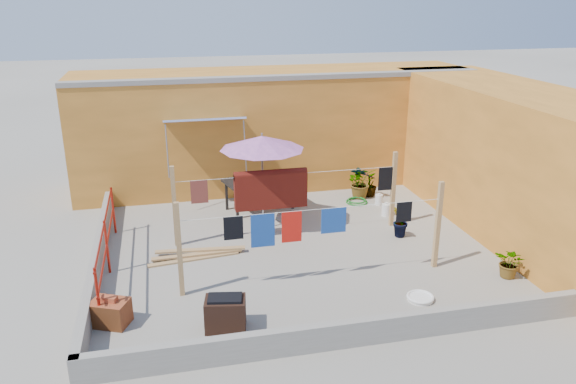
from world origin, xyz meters
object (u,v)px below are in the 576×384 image
(outdoor_table, at_px, (260,182))
(water_jug_b, at_px, (379,200))
(patio_umbrella, at_px, (262,143))
(brick_stack, at_px, (110,312))
(white_basin, at_px, (420,298))
(green_hose, at_px, (357,201))
(water_jug_a, at_px, (386,210))
(plant_back_a, at_px, (361,183))
(brazier, at_px, (225,313))

(outdoor_table, height_order, water_jug_b, outdoor_table)
(patio_umbrella, bearing_deg, brick_stack, -133.26)
(white_basin, bearing_deg, water_jug_b, 77.08)
(green_hose, bearing_deg, patio_umbrella, -157.35)
(water_jug_a, distance_m, water_jug_b, 0.77)
(patio_umbrella, xyz_separation_m, brick_stack, (-3.21, -3.41, -1.83))
(outdoor_table, bearing_deg, water_jug_a, -21.20)
(plant_back_a, bearing_deg, water_jug_b, -65.90)
(white_basin, relative_size, green_hose, 0.87)
(brick_stack, distance_m, water_jug_b, 7.72)
(outdoor_table, relative_size, green_hose, 3.33)
(water_jug_a, xyz_separation_m, plant_back_a, (-0.17, 1.39, 0.27))
(water_jug_b, bearing_deg, water_jug_a, -98.41)
(brick_stack, height_order, water_jug_a, brick_stack)
(water_jug_a, distance_m, green_hose, 1.11)
(outdoor_table, xyz_separation_m, white_basin, (1.99, -5.10, -0.69))
(outdoor_table, height_order, plant_back_a, plant_back_a)
(outdoor_table, distance_m, white_basin, 5.52)
(water_jug_a, bearing_deg, patio_umbrella, -178.09)
(brick_stack, bearing_deg, water_jug_a, 29.08)
(patio_umbrella, relative_size, brick_stack, 3.39)
(water_jug_b, distance_m, plant_back_a, 0.74)
(brick_stack, height_order, water_jug_b, brick_stack)
(brick_stack, relative_size, white_basin, 1.45)
(brick_stack, distance_m, water_jug_a, 7.23)
(outdoor_table, distance_m, water_jug_b, 3.15)
(water_jug_b, bearing_deg, plant_back_a, 114.10)
(white_basin, distance_m, water_jug_b, 4.83)
(white_basin, xyz_separation_m, plant_back_a, (0.80, 5.34, 0.37))
(patio_umbrella, bearing_deg, green_hose, 22.65)
(white_basin, bearing_deg, patio_umbrella, 119.09)
(patio_umbrella, height_order, plant_back_a, patio_umbrella)
(outdoor_table, distance_m, water_jug_a, 3.23)
(outdoor_table, relative_size, brazier, 2.63)
(patio_umbrella, relative_size, outdoor_table, 1.28)
(outdoor_table, bearing_deg, brazier, -106.21)
(outdoor_table, distance_m, green_hose, 2.66)
(brick_stack, bearing_deg, brazier, -16.87)
(outdoor_table, xyz_separation_m, water_jug_a, (2.96, -1.15, -0.58))
(brazier, distance_m, water_jug_a, 6.05)
(patio_umbrella, height_order, water_jug_b, patio_umbrella)
(patio_umbrella, height_order, brazier, patio_umbrella)
(water_jug_a, height_order, plant_back_a, plant_back_a)
(white_basin, bearing_deg, plant_back_a, 81.48)
(brazier, bearing_deg, water_jug_a, 42.29)
(outdoor_table, height_order, brazier, outdoor_table)
(green_hose, bearing_deg, outdoor_table, 177.32)
(brazier, relative_size, green_hose, 1.27)
(brazier, distance_m, green_hose, 6.54)
(white_basin, height_order, green_hose, white_basin)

